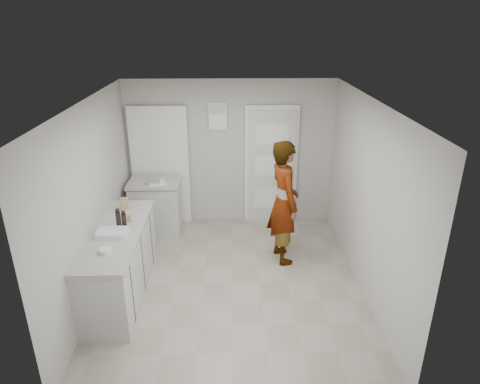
{
  "coord_description": "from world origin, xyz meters",
  "views": [
    {
      "loc": [
        -0.01,
        -4.99,
        3.43
      ],
      "look_at": [
        0.13,
        0.4,
        1.2
      ],
      "focal_mm": 32.0,
      "sensor_mm": 36.0,
      "label": 1
    }
  ],
  "objects_px": {
    "baking_dish": "(112,233)",
    "cake_mix_box": "(124,203)",
    "person": "(284,202)",
    "oil_cruet_b": "(118,219)",
    "spice_jar": "(130,218)",
    "oil_cruet_a": "(124,219)",
    "egg_bowl": "(105,251)"
  },
  "relations": [
    {
      "from": "cake_mix_box",
      "to": "spice_jar",
      "type": "relative_size",
      "value": 1.97
    },
    {
      "from": "oil_cruet_a",
      "to": "baking_dish",
      "type": "distance_m",
      "value": 0.24
    },
    {
      "from": "oil_cruet_b",
      "to": "spice_jar",
      "type": "bearing_deg",
      "value": 65.21
    },
    {
      "from": "cake_mix_box",
      "to": "oil_cruet_a",
      "type": "height_order",
      "value": "oil_cruet_a"
    },
    {
      "from": "person",
      "to": "spice_jar",
      "type": "relative_size",
      "value": 20.94
    },
    {
      "from": "oil_cruet_a",
      "to": "person",
      "type": "bearing_deg",
      "value": 19.12
    },
    {
      "from": "cake_mix_box",
      "to": "baking_dish",
      "type": "height_order",
      "value": "cake_mix_box"
    },
    {
      "from": "spice_jar",
      "to": "oil_cruet_a",
      "type": "height_order",
      "value": "oil_cruet_a"
    },
    {
      "from": "oil_cruet_b",
      "to": "baking_dish",
      "type": "bearing_deg",
      "value": -102.82
    },
    {
      "from": "oil_cruet_b",
      "to": "egg_bowl",
      "type": "distance_m",
      "value": 0.62
    },
    {
      "from": "person",
      "to": "spice_jar",
      "type": "xyz_separation_m",
      "value": [
        -2.1,
        -0.55,
        0.04
      ]
    },
    {
      "from": "oil_cruet_b",
      "to": "person",
      "type": "bearing_deg",
      "value": 18.9
    },
    {
      "from": "cake_mix_box",
      "to": "spice_jar",
      "type": "height_order",
      "value": "cake_mix_box"
    },
    {
      "from": "oil_cruet_a",
      "to": "baking_dish",
      "type": "xyz_separation_m",
      "value": [
        -0.11,
        -0.2,
        -0.09
      ]
    },
    {
      "from": "baking_dish",
      "to": "egg_bowl",
      "type": "distance_m",
      "value": 0.43
    },
    {
      "from": "person",
      "to": "baking_dish",
      "type": "relative_size",
      "value": 5.08
    },
    {
      "from": "oil_cruet_b",
      "to": "baking_dish",
      "type": "relative_size",
      "value": 0.76
    },
    {
      "from": "baking_dish",
      "to": "spice_jar",
      "type": "bearing_deg",
      "value": 70.8
    },
    {
      "from": "oil_cruet_a",
      "to": "baking_dish",
      "type": "bearing_deg",
      "value": -118.54
    },
    {
      "from": "spice_jar",
      "to": "egg_bowl",
      "type": "distance_m",
      "value": 0.82
    },
    {
      "from": "oil_cruet_b",
      "to": "cake_mix_box",
      "type": "bearing_deg",
      "value": 95.96
    },
    {
      "from": "oil_cruet_b",
      "to": "egg_bowl",
      "type": "bearing_deg",
      "value": -91.15
    },
    {
      "from": "oil_cruet_a",
      "to": "egg_bowl",
      "type": "height_order",
      "value": "oil_cruet_a"
    },
    {
      "from": "person",
      "to": "spice_jar",
      "type": "distance_m",
      "value": 2.17
    },
    {
      "from": "person",
      "to": "oil_cruet_b",
      "type": "height_order",
      "value": "person"
    },
    {
      "from": "oil_cruet_b",
      "to": "baking_dish",
      "type": "height_order",
      "value": "oil_cruet_b"
    },
    {
      "from": "spice_jar",
      "to": "baking_dish",
      "type": "height_order",
      "value": "spice_jar"
    },
    {
      "from": "spice_jar",
      "to": "oil_cruet_b",
      "type": "bearing_deg",
      "value": -114.79
    },
    {
      "from": "baking_dish",
      "to": "cake_mix_box",
      "type": "bearing_deg",
      "value": 91.3
    },
    {
      "from": "egg_bowl",
      "to": "oil_cruet_b",
      "type": "bearing_deg",
      "value": 88.85
    },
    {
      "from": "spice_jar",
      "to": "egg_bowl",
      "type": "xyz_separation_m",
      "value": [
        -0.1,
        -0.81,
        -0.02
      ]
    },
    {
      "from": "spice_jar",
      "to": "oil_cruet_b",
      "type": "distance_m",
      "value": 0.24
    }
  ]
}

